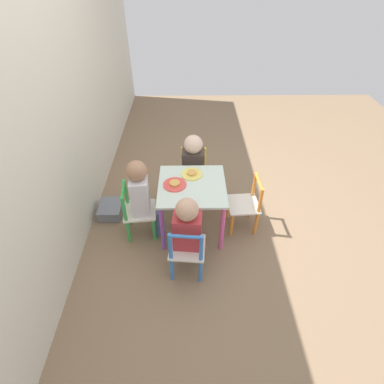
% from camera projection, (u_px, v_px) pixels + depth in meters
% --- Properties ---
extents(ground_plane, '(6.00, 6.00, 0.00)m').
position_uv_depth(ground_plane, '(192.00, 227.00, 2.69)').
color(ground_plane, '#7F664C').
extents(house_wall, '(6.00, 0.06, 2.60)m').
position_uv_depth(house_wall, '(40.00, 84.00, 1.85)').
color(house_wall, beige).
rests_on(house_wall, ground_plane).
extents(kids_table, '(0.54, 0.54, 0.49)m').
position_uv_depth(kids_table, '(192.00, 193.00, 2.43)').
color(kids_table, silver).
rests_on(kids_table, ground_plane).
extents(chair_yellow, '(0.27, 0.27, 0.50)m').
position_uv_depth(chair_yellow, '(193.00, 175.00, 2.89)').
color(chair_yellow, silver).
rests_on(chair_yellow, ground_plane).
extents(chair_green, '(0.28, 0.28, 0.50)m').
position_uv_depth(chair_green, '(137.00, 212.00, 2.50)').
color(chair_green, silver).
rests_on(chair_green, ground_plane).
extents(chair_blue, '(0.28, 0.28, 0.50)m').
position_uv_depth(chair_blue, '(187.00, 251.00, 2.19)').
color(chair_blue, silver).
rests_on(chair_blue, ground_plane).
extents(chair_orange, '(0.28, 0.28, 0.50)m').
position_uv_depth(chair_orange, '(246.00, 205.00, 2.56)').
color(chair_orange, silver).
rests_on(chair_orange, ground_plane).
extents(child_right, '(0.22, 0.21, 0.70)m').
position_uv_depth(child_right, '(193.00, 164.00, 2.73)').
color(child_right, '#38383D').
rests_on(child_right, ground_plane).
extents(child_back, '(0.21, 0.22, 0.74)m').
position_uv_depth(child_back, '(142.00, 193.00, 2.38)').
color(child_back, '#4C608E').
rests_on(child_back, ground_plane).
extents(child_left, '(0.22, 0.21, 0.69)m').
position_uv_depth(child_left, '(188.00, 228.00, 2.12)').
color(child_left, '#38383D').
rests_on(child_left, ground_plane).
extents(plate_right, '(0.18, 0.18, 0.03)m').
position_uv_depth(plate_right, '(192.00, 174.00, 2.48)').
color(plate_right, '#EADB66').
rests_on(plate_right, kids_table).
extents(plate_back, '(0.19, 0.19, 0.03)m').
position_uv_depth(plate_back, '(175.00, 184.00, 2.37)').
color(plate_back, '#E54C47').
rests_on(plate_back, kids_table).
extents(storage_bin, '(0.25, 0.21, 0.10)m').
position_uv_depth(storage_bin, '(111.00, 209.00, 2.80)').
color(storage_bin, slate).
rests_on(storage_bin, ground_plane).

